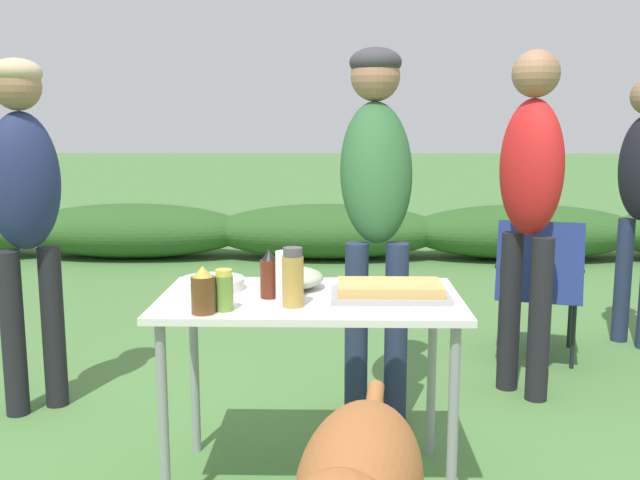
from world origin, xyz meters
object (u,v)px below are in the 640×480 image
mixing_bowl (292,278)px  plate_stack (213,284)px  food_tray (390,291)px  spice_jar (293,278)px  beer_bottle (203,291)px  standing_person_in_olive_jacket (530,189)px  bbq_sauce_bottle (269,275)px  standing_person_in_red_jacket (24,194)px  standing_person_with_beanie (376,181)px  relish_jar (224,291)px  camp_chair_green_behind_table (538,282)px  paper_cup_stack (287,276)px  folding_table (310,316)px

mixing_bowl → plate_stack: bearing=-175.5°
food_tray → spice_jar: 0.38m
beer_bottle → standing_person_in_olive_jacket: bearing=40.7°
beer_bottle → standing_person_in_olive_jacket: standing_person_in_olive_jacket is taller
bbq_sauce_bottle → standing_person_in_red_jacket: bearing=149.0°
food_tray → beer_bottle: (-0.64, -0.23, 0.05)m
food_tray → standing_person_with_beanie: 0.81m
relish_jar → beer_bottle: beer_bottle is taller
camp_chair_green_behind_table → beer_bottle: bearing=-117.6°
plate_stack → paper_cup_stack: (0.30, -0.17, 0.07)m
paper_cup_stack → spice_jar: 0.08m
relish_jar → plate_stack: bearing=106.9°
paper_cup_stack → standing_person_with_beanie: size_ratio=0.10×
paper_cup_stack → beer_bottle: size_ratio=1.11×
bbq_sauce_bottle → beer_bottle: bearing=-132.0°
mixing_bowl → standing_person_in_red_jacket: 1.41m
food_tray → standing_person_in_red_jacket: standing_person_in_red_jacket is taller
paper_cup_stack → relish_jar: size_ratio=1.26×
spice_jar → camp_chair_green_behind_table: bearing=51.1°
folding_table → plate_stack: bearing=165.0°
beer_bottle → standing_person_with_beanie: (0.62, 0.97, 0.29)m
plate_stack → standing_person_with_beanie: (0.65, 0.62, 0.34)m
folding_table → standing_person_with_beanie: (0.28, 0.72, 0.44)m
standing_person_with_beanie → standing_person_in_olive_jacket: 0.80m
standing_person_in_olive_jacket → plate_stack: bearing=-94.8°
beer_bottle → plate_stack: bearing=94.9°
bbq_sauce_bottle → standing_person_in_red_jacket: 1.41m
mixing_bowl → camp_chair_green_behind_table: size_ratio=0.29×
folding_table → spice_jar: (-0.05, -0.15, 0.18)m
standing_person_in_red_jacket → standing_person_in_olive_jacket: 2.40m
food_tray → paper_cup_stack: bearing=-171.8°
folding_table → standing_person_in_red_jacket: bearing=152.7°
mixing_bowl → paper_cup_stack: (-0.01, -0.20, 0.05)m
folding_table → relish_jar: relish_jar is taller
paper_cup_stack → standing_person_with_beanie: standing_person_with_beanie is taller
folding_table → beer_bottle: bearing=-144.4°
relish_jar → food_tray: bearing=18.5°
standing_person_with_beanie → standing_person_in_red_jacket: standing_person_with_beanie is taller
food_tray → mixing_bowl: 0.39m
plate_stack → paper_cup_stack: size_ratio=1.36×
food_tray → beer_bottle: size_ratio=2.65×
mixing_bowl → spice_jar: spice_jar is taller
plate_stack → beer_bottle: size_ratio=1.51×
paper_cup_stack → camp_chair_green_behind_table: bearing=49.2°
plate_stack → standing_person_in_red_jacket: standing_person_in_red_jacket is taller
folding_table → relish_jar: 0.38m
standing_person_with_beanie → standing_person_in_red_jacket: 1.62m
plate_stack → beer_bottle: beer_bottle is taller
plate_stack → standing_person_in_olive_jacket: size_ratio=0.14×
paper_cup_stack → bbq_sauce_bottle: size_ratio=1.00×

